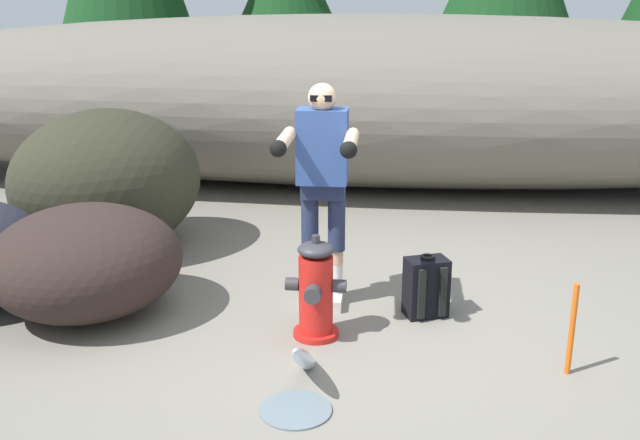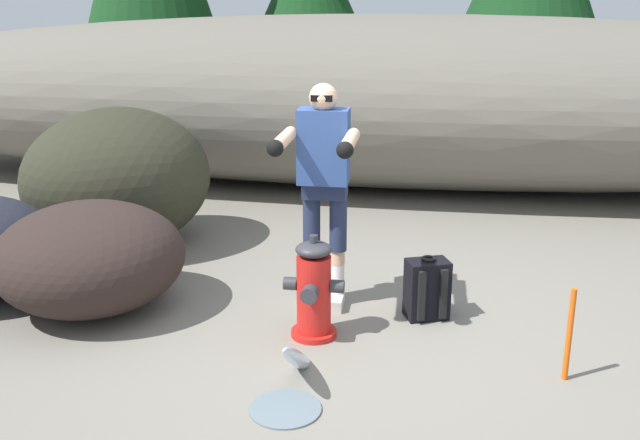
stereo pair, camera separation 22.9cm
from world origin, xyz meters
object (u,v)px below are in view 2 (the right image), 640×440
utility_worker (324,169)px  survey_stake (569,335)px  spare_backpack (427,289)px  boulder_small (90,257)px  fire_hydrant (314,291)px  boulder_large (118,179)px

utility_worker → survey_stake: 2.00m
utility_worker → spare_backpack: (0.77, -0.05, -0.86)m
spare_backpack → boulder_small: 2.50m
fire_hydrant → survey_stake: 1.66m
boulder_small → survey_stake: bearing=-8.8°
fire_hydrant → utility_worker: size_ratio=0.44×
utility_worker → boulder_small: (-1.70, -0.31, -0.67)m
fire_hydrant → boulder_small: (-1.72, 0.18, 0.08)m
utility_worker → survey_stake: bearing=61.7°
spare_backpack → survey_stake: bearing=-153.5°
boulder_large → survey_stake: bearing=-27.2°
utility_worker → boulder_large: size_ratio=0.96×
fire_hydrant → boulder_large: boulder_large is taller
boulder_large → boulder_small: 1.47m
fire_hydrant → survey_stake: size_ratio=1.22×
utility_worker → boulder_large: bearing=-118.6°
boulder_small → survey_stake: (3.34, -0.52, -0.11)m
utility_worker → spare_backpack: utility_worker is taller
fire_hydrant → utility_worker: bearing=91.3°
fire_hydrant → utility_worker: utility_worker is taller
survey_stake → utility_worker: bearing=153.0°
fire_hydrant → spare_backpack: size_ratio=1.56×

